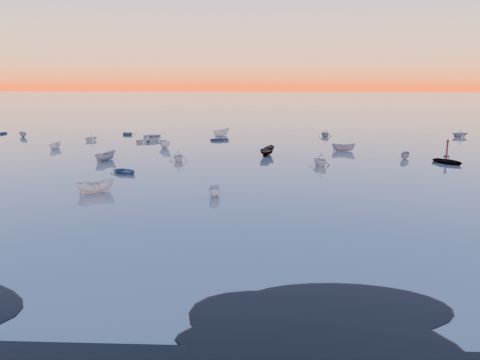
# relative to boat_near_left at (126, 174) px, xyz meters

# --- Properties ---
(ground) EXTENTS (600.00, 600.00, 0.00)m
(ground) POSITION_rel_boat_near_left_xyz_m (16.54, 63.45, 0.00)
(ground) COLOR #6D625B
(ground) RESTS_ON ground
(mud_lobes) EXTENTS (140.00, 6.00, 0.07)m
(mud_lobes) POSITION_rel_boat_near_left_xyz_m (16.54, -37.55, 0.01)
(mud_lobes) COLOR black
(mud_lobes) RESTS_ON ground
(moored_fleet) EXTENTS (124.00, 58.00, 1.20)m
(moored_fleet) POSITION_rel_boat_near_left_xyz_m (16.54, 16.45, 0.00)
(moored_fleet) COLOR silver
(moored_fleet) RESTS_ON ground
(boat_near_left) EXTENTS (3.77, 4.07, 0.98)m
(boat_near_left) POSITION_rel_boat_near_left_xyz_m (0.00, 0.00, 0.00)
(boat_near_left) COLOR #3C5573
(boat_near_left) RESTS_ON ground
(boat_near_center) EXTENTS (3.63, 4.35, 1.41)m
(boat_near_center) POSITION_rel_boat_near_left_xyz_m (-0.31, -10.33, 0.00)
(boat_near_center) COLOR silver
(boat_near_center) RESTS_ON ground
(boat_near_right) EXTENTS (4.23, 2.87, 1.36)m
(boat_near_right) POSITION_rel_boat_near_left_xyz_m (26.07, 6.69, 0.00)
(boat_near_right) COLOR silver
(boat_near_right) RESTS_ON ground
(channel_marker) EXTENTS (0.84, 0.84, 2.99)m
(channel_marker) POSITION_rel_boat_near_left_xyz_m (47.00, 15.25, 1.18)
(channel_marker) COLOR #45120E
(channel_marker) RESTS_ON ground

